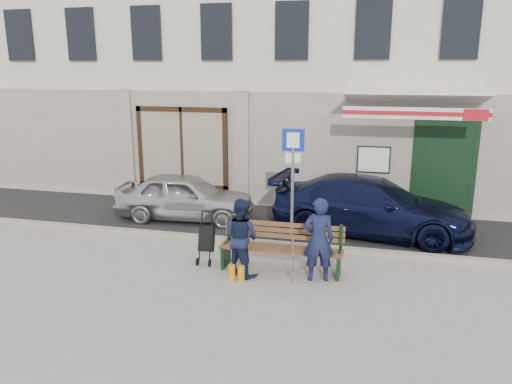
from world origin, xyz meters
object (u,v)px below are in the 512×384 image
(parking_sign, at_px, (293,169))
(woman, at_px, (241,237))
(car_silver, at_px, (185,196))
(stroller, at_px, (206,240))
(car_navy, at_px, (371,206))
(man, at_px, (318,240))
(bench, at_px, (279,248))

(parking_sign, distance_m, woman, 2.21)
(car_silver, relative_size, stroller, 3.39)
(car_navy, distance_m, parking_sign, 2.32)
(car_navy, bearing_deg, parking_sign, 132.98)
(car_silver, bearing_deg, man, -132.49)
(woman, bearing_deg, bench, -126.43)
(car_silver, height_order, man, man)
(parking_sign, relative_size, stroller, 2.46)
(bench, distance_m, stroller, 1.51)
(woman, bearing_deg, man, -151.38)
(car_navy, xyz_separation_m, bench, (-1.67, -2.71, -0.22))
(parking_sign, height_order, bench, parking_sign)
(stroller, bearing_deg, parking_sign, 41.60)
(bench, bearing_deg, parking_sign, 90.41)
(parking_sign, relative_size, man, 1.63)
(car_navy, relative_size, bench, 1.94)
(car_navy, height_order, woman, woman)
(parking_sign, distance_m, bench, 1.98)
(parking_sign, bearing_deg, car_navy, 30.98)
(bench, bearing_deg, stroller, 177.77)
(car_navy, relative_size, parking_sign, 1.80)
(car_navy, height_order, parking_sign, parking_sign)
(parking_sign, relative_size, woman, 1.73)
(car_silver, xyz_separation_m, man, (3.83, -3.01, 0.19))
(car_silver, distance_m, car_navy, 4.71)
(car_navy, distance_m, woman, 3.84)
(car_navy, xyz_separation_m, man, (-0.88, -2.98, 0.12))
(car_silver, distance_m, bench, 4.09)
(parking_sign, distance_m, man, 2.18)
(man, height_order, woman, man)
(woman, xyz_separation_m, stroller, (-0.85, 0.41, -0.28))
(man, relative_size, woman, 1.06)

